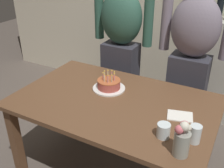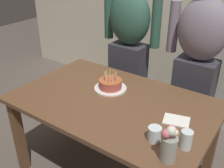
{
  "view_description": "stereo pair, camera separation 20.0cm",
  "coord_description": "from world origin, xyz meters",
  "px_view_note": "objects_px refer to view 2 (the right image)",
  "views": [
    {
      "loc": [
        0.8,
        -1.5,
        1.77
      ],
      "look_at": [
        -0.05,
        0.05,
        0.84
      ],
      "focal_mm": 42.24,
      "sensor_mm": 36.0,
      "label": 1
    },
    {
      "loc": [
        0.97,
        -1.4,
        1.77
      ],
      "look_at": [
        -0.05,
        0.05,
        0.84
      ],
      "focal_mm": 42.24,
      "sensor_mm": 36.0,
      "label": 2
    }
  ],
  "objects_px": {
    "flower_vase": "(169,144)",
    "person_man_bearded": "(129,49)",
    "napkin_stack": "(176,120)",
    "water_glass_near": "(186,140)",
    "birthday_cake": "(110,85)",
    "person_woman_cardigan": "(197,65)",
    "water_glass_far": "(155,134)"
  },
  "relations": [
    {
      "from": "napkin_stack",
      "to": "flower_vase",
      "type": "bearing_deg",
      "value": -74.5
    },
    {
      "from": "flower_vase",
      "to": "water_glass_far",
      "type": "bearing_deg",
      "value": 142.31
    },
    {
      "from": "person_man_bearded",
      "to": "person_woman_cardigan",
      "type": "bearing_deg",
      "value": -180.0
    },
    {
      "from": "napkin_stack",
      "to": "water_glass_far",
      "type": "bearing_deg",
      "value": -97.17
    },
    {
      "from": "water_glass_near",
      "to": "water_glass_far",
      "type": "bearing_deg",
      "value": -166.46
    },
    {
      "from": "person_woman_cardigan",
      "to": "flower_vase",
      "type": "bearing_deg",
      "value": 101.68
    },
    {
      "from": "flower_vase",
      "to": "person_woman_cardigan",
      "type": "xyz_separation_m",
      "value": [
        -0.22,
        1.05,
        0.03
      ]
    },
    {
      "from": "birthday_cake",
      "to": "person_woman_cardigan",
      "type": "distance_m",
      "value": 0.77
    },
    {
      "from": "birthday_cake",
      "to": "flower_vase",
      "type": "relative_size",
      "value": 1.18
    },
    {
      "from": "flower_vase",
      "to": "person_man_bearded",
      "type": "bearing_deg",
      "value": 130.7
    },
    {
      "from": "napkin_stack",
      "to": "water_glass_near",
      "type": "bearing_deg",
      "value": -56.36
    },
    {
      "from": "water_glass_near",
      "to": "flower_vase",
      "type": "relative_size",
      "value": 0.52
    },
    {
      "from": "flower_vase",
      "to": "person_woman_cardigan",
      "type": "relative_size",
      "value": 0.13
    },
    {
      "from": "flower_vase",
      "to": "person_man_bearded",
      "type": "xyz_separation_m",
      "value": [
        -0.9,
        1.05,
        0.03
      ]
    },
    {
      "from": "person_woman_cardigan",
      "to": "water_glass_near",
      "type": "bearing_deg",
      "value": 106.09
    },
    {
      "from": "flower_vase",
      "to": "person_man_bearded",
      "type": "distance_m",
      "value": 1.38
    },
    {
      "from": "flower_vase",
      "to": "person_man_bearded",
      "type": "relative_size",
      "value": 0.13
    },
    {
      "from": "napkin_stack",
      "to": "flower_vase",
      "type": "distance_m",
      "value": 0.39
    },
    {
      "from": "birthday_cake",
      "to": "flower_vase",
      "type": "bearing_deg",
      "value": -33.41
    },
    {
      "from": "flower_vase",
      "to": "birthday_cake",
      "type": "bearing_deg",
      "value": 146.59
    },
    {
      "from": "water_glass_far",
      "to": "flower_vase",
      "type": "xyz_separation_m",
      "value": [
        0.13,
        -0.1,
        0.06
      ]
    },
    {
      "from": "birthday_cake",
      "to": "person_woman_cardigan",
      "type": "height_order",
      "value": "person_woman_cardigan"
    },
    {
      "from": "napkin_stack",
      "to": "person_man_bearded",
      "type": "bearing_deg",
      "value": 139.42
    },
    {
      "from": "birthday_cake",
      "to": "water_glass_far",
      "type": "height_order",
      "value": "birthday_cake"
    },
    {
      "from": "person_man_bearded",
      "to": "water_glass_near",
      "type": "bearing_deg",
      "value": 136.32
    },
    {
      "from": "water_glass_near",
      "to": "napkin_stack",
      "type": "bearing_deg",
      "value": 123.64
    },
    {
      "from": "birthday_cake",
      "to": "water_glass_far",
      "type": "distance_m",
      "value": 0.69
    },
    {
      "from": "napkin_stack",
      "to": "person_man_bearded",
      "type": "relative_size",
      "value": 0.1
    },
    {
      "from": "water_glass_near",
      "to": "flower_vase",
      "type": "distance_m",
      "value": 0.16
    },
    {
      "from": "water_glass_far",
      "to": "napkin_stack",
      "type": "height_order",
      "value": "water_glass_far"
    },
    {
      "from": "water_glass_far",
      "to": "napkin_stack",
      "type": "bearing_deg",
      "value": 82.83
    },
    {
      "from": "water_glass_near",
      "to": "birthday_cake",
      "type": "bearing_deg",
      "value": 156.72
    }
  ]
}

